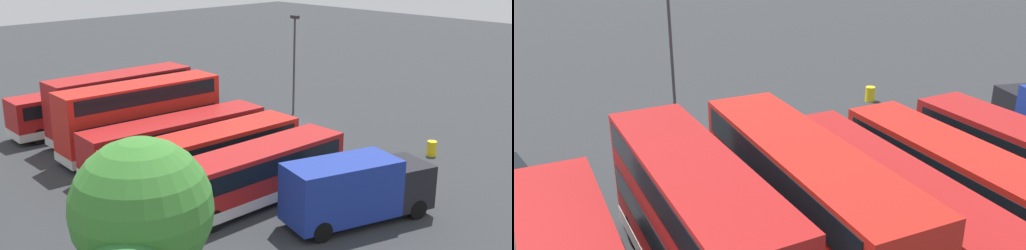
% 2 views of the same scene
% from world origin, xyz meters
% --- Properties ---
extents(ground_plane, '(140.00, 140.00, 0.00)m').
position_xyz_m(ground_plane, '(0.00, 0.00, 0.00)').
color(ground_plane, '#2D3033').
extents(bus_single_deck_near_end, '(2.71, 10.67, 2.95)m').
position_xyz_m(bus_single_deck_near_end, '(-9.14, 10.77, 1.62)').
color(bus_single_deck_near_end, '#A51919').
rests_on(bus_single_deck_near_end, ground).
extents(bus_single_deck_second, '(2.94, 12.14, 2.95)m').
position_xyz_m(bus_single_deck_second, '(-5.28, 11.08, 1.62)').
color(bus_single_deck_second, red).
rests_on(bus_single_deck_second, ground).
extents(bus_single_deck_third, '(3.28, 11.90, 2.95)m').
position_xyz_m(bus_single_deck_third, '(-1.85, 10.63, 1.62)').
color(bus_single_deck_third, '#A51919').
rests_on(bus_single_deck_third, ground).
extents(bus_double_decker_fourth, '(3.16, 10.81, 4.55)m').
position_xyz_m(bus_double_decker_fourth, '(1.76, 10.80, 2.45)').
color(bus_double_decker_fourth, red).
rests_on(bus_double_decker_fourth, ground).
extents(bus_double_decker_fifth, '(2.74, 10.15, 4.55)m').
position_xyz_m(bus_double_decker_fifth, '(5.19, 10.14, 2.45)').
color(bus_double_decker_fifth, '#A51919').
rests_on(bus_double_decker_fifth, ground).
extents(lamp_post_tall, '(0.70, 0.30, 7.75)m').
position_xyz_m(lamp_post_tall, '(1.34, -2.91, 4.55)').
color(lamp_post_tall, '#38383D').
rests_on(lamp_post_tall, ground).
extents(waste_bin_yellow, '(0.60, 0.60, 0.95)m').
position_xyz_m(waste_bin_yellow, '(-11.42, -2.26, 0.47)').
color(waste_bin_yellow, yellow).
rests_on(waste_bin_yellow, ground).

